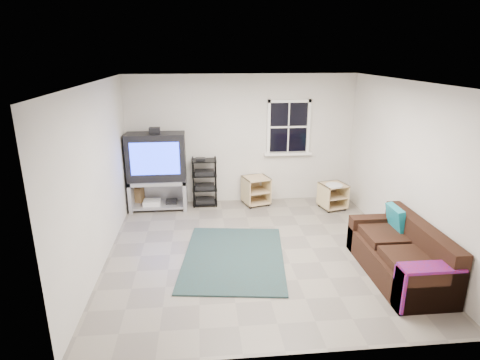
{
  "coord_description": "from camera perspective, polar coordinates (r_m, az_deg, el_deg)",
  "views": [
    {
      "loc": [
        -0.81,
        -5.64,
        3.0
      ],
      "look_at": [
        -0.22,
        0.4,
        1.05
      ],
      "focal_mm": 30.0,
      "sensor_mm": 36.0,
      "label": 1
    }
  ],
  "objects": [
    {
      "name": "paper_bag",
      "position": [
        8.4,
        -14.52,
        -2.31
      ],
      "size": [
        0.32,
        0.26,
        0.4
      ],
      "primitive_type": "cube",
      "rotation": [
        0.0,
        0.0,
        -0.36
      ],
      "color": "olive",
      "rests_on": "ground"
    },
    {
      "name": "room",
      "position": [
        8.24,
        6.9,
        6.99
      ],
      "size": [
        4.6,
        4.62,
        4.6
      ],
      "color": "gray",
      "rests_on": "ground"
    },
    {
      "name": "av_rack",
      "position": [
        8.16,
        -5.04,
        -0.68
      ],
      "size": [
        0.49,
        0.36,
        0.98
      ],
      "color": "black",
      "rests_on": "ground"
    },
    {
      "name": "shag_rug",
      "position": [
        6.22,
        -0.9,
        -10.94
      ],
      "size": [
        1.75,
        2.24,
        0.02
      ],
      "primitive_type": "cube",
      "rotation": [
        0.0,
        0.0,
        -0.13
      ],
      "color": "black",
      "rests_on": "ground"
    },
    {
      "name": "tv_unit",
      "position": [
        7.97,
        -11.75,
        2.11
      ],
      "size": [
        1.11,
        0.56,
        1.64
      ],
      "color": "#9D9DA5",
      "rests_on": "ground"
    },
    {
      "name": "sofa",
      "position": [
        6.09,
        21.95,
        -10.0
      ],
      "size": [
        0.81,
        1.82,
        0.83
      ],
      "color": "black",
      "rests_on": "ground"
    },
    {
      "name": "side_table_right",
      "position": [
        8.2,
        12.97,
        -1.94
      ],
      "size": [
        0.56,
        0.56,
        0.54
      ],
      "rotation": [
        0.0,
        0.0,
        0.24
      ],
      "color": "#D1BA81",
      "rests_on": "ground"
    },
    {
      "name": "side_table_left",
      "position": [
        8.24,
        2.18,
        -1.33
      ],
      "size": [
        0.6,
        0.6,
        0.57
      ],
      "rotation": [
        0.0,
        0.0,
        0.28
      ],
      "color": "#D1BA81",
      "rests_on": "ground"
    }
  ]
}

